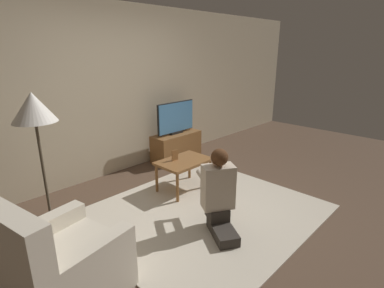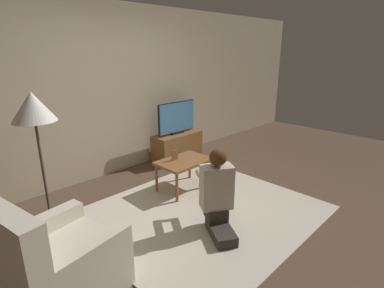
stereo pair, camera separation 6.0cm
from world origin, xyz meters
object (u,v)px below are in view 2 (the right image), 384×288
(armchair, at_px, (56,267))
(floor_lamp, at_px, (34,113))
(coffee_table, at_px, (184,164))
(person_kneeling, at_px, (217,192))
(tv, at_px, (177,118))

(armchair, bearing_deg, floor_lamp, -27.78)
(floor_lamp, bearing_deg, armchair, -107.82)
(coffee_table, distance_m, armchair, 2.18)
(armchair, relative_size, person_kneeling, 1.01)
(tv, bearing_deg, person_kneeling, -121.66)
(tv, relative_size, armchair, 0.87)
(tv, xyz_separation_m, person_kneeling, (-1.20, -1.95, -0.31))
(coffee_table, height_order, armchair, armchair)
(coffee_table, relative_size, person_kneeling, 0.78)
(tv, bearing_deg, floor_lamp, -166.83)
(coffee_table, bearing_deg, person_kneeling, -113.93)
(floor_lamp, bearing_deg, coffee_table, -13.11)
(coffee_table, relative_size, floor_lamp, 0.48)
(floor_lamp, relative_size, person_kneeling, 1.64)
(coffee_table, relative_size, armchair, 0.77)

